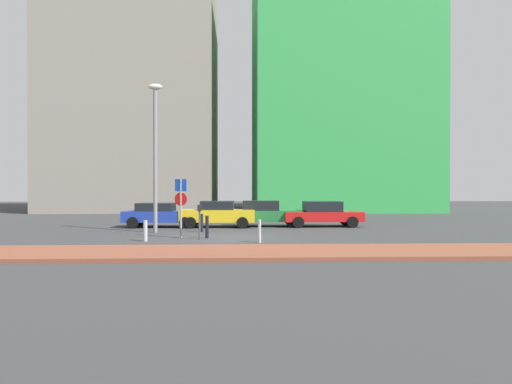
% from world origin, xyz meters
% --- Properties ---
extents(ground_plane, '(120.00, 120.00, 0.00)m').
position_xyz_m(ground_plane, '(0.00, 0.00, 0.00)').
color(ground_plane, '#38383A').
extents(sidewalk_brick, '(40.00, 3.45, 0.14)m').
position_xyz_m(sidewalk_brick, '(0.00, -5.44, 0.07)').
color(sidewalk_brick, brown).
rests_on(sidewalk_brick, ground).
extents(parked_car_blue, '(4.33, 2.14, 1.40)m').
position_xyz_m(parked_car_blue, '(-4.04, 5.99, 0.74)').
color(parked_car_blue, '#1E389E').
rests_on(parked_car_blue, ground).
extents(parked_car_yellow, '(4.29, 2.06, 1.51)m').
position_xyz_m(parked_car_yellow, '(-0.75, 5.81, 0.77)').
color(parked_car_yellow, gold).
rests_on(parked_car_yellow, ground).
extents(parked_car_green, '(4.15, 2.03, 1.51)m').
position_xyz_m(parked_car_green, '(2.02, 6.24, 0.78)').
color(parked_car_green, '#237238').
rests_on(parked_car_green, ground).
extents(parked_car_red, '(4.56, 2.04, 1.48)m').
position_xyz_m(parked_car_red, '(5.35, 6.01, 0.76)').
color(parked_car_red, red).
rests_on(parked_car_red, ground).
extents(parking_sign_post, '(0.58, 0.20, 2.68)m').
position_xyz_m(parking_sign_post, '(-2.16, 0.01, 1.68)').
color(parking_sign_post, gray).
rests_on(parking_sign_post, ground).
extents(parking_meter, '(0.18, 0.14, 1.52)m').
position_xyz_m(parking_meter, '(-1.26, -0.74, 0.98)').
color(parking_meter, '#4C4C51').
rests_on(parking_meter, ground).
extents(street_lamp, '(0.70, 0.36, 7.51)m').
position_xyz_m(street_lamp, '(-3.76, 2.66, 4.38)').
color(street_lamp, gray).
rests_on(street_lamp, ground).
extents(traffic_bollard_near, '(0.17, 0.17, 0.88)m').
position_xyz_m(traffic_bollard_near, '(-3.50, -1.30, 0.44)').
color(traffic_bollard_near, '#B7B7BC').
rests_on(traffic_bollard_near, ground).
extents(traffic_bollard_mid, '(0.15, 0.15, 1.01)m').
position_xyz_m(traffic_bollard_mid, '(-0.97, -0.18, 0.51)').
color(traffic_bollard_mid, black).
rests_on(traffic_bollard_mid, ground).
extents(traffic_bollard_far, '(0.16, 0.16, 0.93)m').
position_xyz_m(traffic_bollard_far, '(-1.45, 2.81, 0.46)').
color(traffic_bollard_far, black).
rests_on(traffic_bollard_far, ground).
extents(traffic_bollard_edge, '(0.13, 0.13, 0.95)m').
position_xyz_m(traffic_bollard_edge, '(1.29, -1.99, 0.47)').
color(traffic_bollard_edge, '#B7B7BC').
rests_on(traffic_bollard_edge, ground).
extents(building_colorful_midrise, '(17.00, 16.47, 24.62)m').
position_xyz_m(building_colorful_midrise, '(10.64, 27.80, 12.31)').
color(building_colorful_midrise, green).
rests_on(building_colorful_midrise, ground).
extents(building_under_construction, '(15.79, 15.35, 24.74)m').
position_xyz_m(building_under_construction, '(-9.89, 27.91, 12.37)').
color(building_under_construction, gray).
rests_on(building_under_construction, ground).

